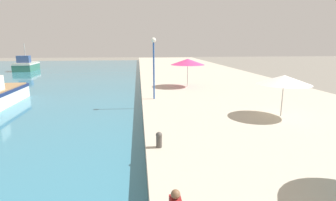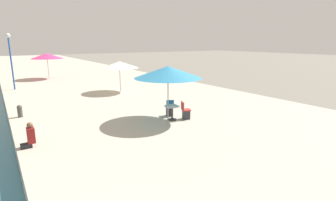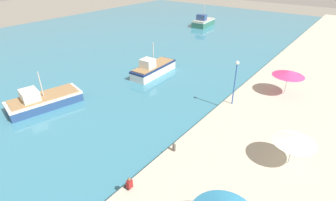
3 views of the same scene
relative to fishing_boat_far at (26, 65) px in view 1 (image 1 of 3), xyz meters
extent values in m
cube|color=#BCB29E|center=(28.67, -16.61, -0.60)|extent=(16.00, 90.00, 0.78)
cube|color=#33705B|center=(-0.01, 0.11, -0.25)|extent=(3.45, 6.46, 1.39)
cube|color=silver|center=(-0.01, 0.11, 0.32)|extent=(3.51, 6.53, 0.25)
cube|color=#ADA89E|center=(-0.01, 0.11, 0.49)|extent=(3.17, 5.95, 0.10)
cube|color=#334C7F|center=(0.08, -0.98, 1.17)|extent=(2.17, 1.54, 1.25)
cylinder|color=#B7B2A8|center=(-0.01, 0.11, 2.21)|extent=(0.12, 0.12, 3.34)
cylinder|color=#B7B7B7|center=(28.60, -37.06, 0.80)|extent=(0.06, 0.06, 2.03)
cone|color=white|center=(28.60, -37.06, 1.92)|extent=(2.99, 2.99, 0.52)
cylinder|color=#B7B7B7|center=(25.19, -25.87, 0.92)|extent=(0.06, 0.06, 2.28)
cone|color=#E5387A|center=(25.19, -25.87, 2.20)|extent=(3.28, 3.28, 0.57)
sphere|color=brown|center=(21.21, -45.69, 0.64)|extent=(0.21, 0.21, 0.21)
cylinder|color=#4C4742|center=(21.22, -40.89, 0.01)|extent=(0.24, 0.24, 0.45)
sphere|color=#4C4742|center=(21.22, -40.89, 0.31)|extent=(0.26, 0.26, 0.26)
cylinder|color=#28519E|center=(21.60, -31.33, 1.89)|extent=(0.12, 0.12, 4.20)
sphere|color=white|center=(21.60, -31.33, 4.17)|extent=(0.36, 0.36, 0.36)
camera|label=1|loc=(20.46, -50.87, 3.92)|focal=28.00mm
camera|label=2|loc=(20.36, -56.36, 3.71)|focal=28.00mm
camera|label=3|loc=(30.36, -53.81, 12.76)|focal=28.00mm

